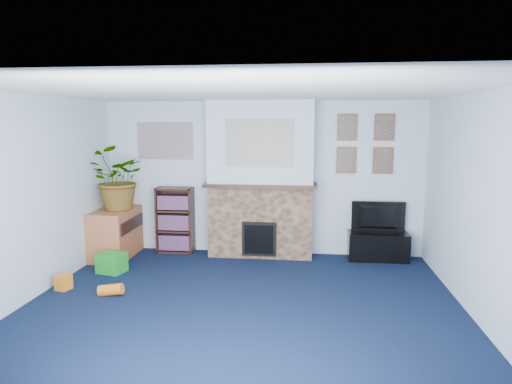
# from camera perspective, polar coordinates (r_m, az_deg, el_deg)

# --- Properties ---
(floor) EXTENTS (5.00, 4.50, 0.01)m
(floor) POSITION_cam_1_polar(r_m,az_deg,el_deg) (5.34, -1.80, -14.20)
(floor) COLOR black
(floor) RESTS_ON ground
(ceiling) EXTENTS (5.00, 4.50, 0.01)m
(ceiling) POSITION_cam_1_polar(r_m,az_deg,el_deg) (4.92, -1.94, 12.47)
(ceiling) COLOR white
(ceiling) RESTS_ON wall_back
(wall_back) EXTENTS (5.00, 0.04, 2.40)m
(wall_back) POSITION_cam_1_polar(r_m,az_deg,el_deg) (7.20, 0.76, 1.73)
(wall_back) COLOR silver
(wall_back) RESTS_ON ground
(wall_front) EXTENTS (5.00, 0.04, 2.40)m
(wall_front) POSITION_cam_1_polar(r_m,az_deg,el_deg) (2.85, -8.59, -9.36)
(wall_front) COLOR silver
(wall_front) RESTS_ON ground
(wall_left) EXTENTS (0.04, 4.50, 2.40)m
(wall_left) POSITION_cam_1_polar(r_m,az_deg,el_deg) (5.90, -26.66, -0.77)
(wall_left) COLOR silver
(wall_left) RESTS_ON ground
(wall_right) EXTENTS (0.04, 4.50, 2.40)m
(wall_right) POSITION_cam_1_polar(r_m,az_deg,el_deg) (5.25, 26.25, -1.82)
(wall_right) COLOR silver
(wall_right) RESTS_ON ground
(chimney_breast) EXTENTS (1.72, 0.50, 2.40)m
(chimney_breast) POSITION_cam_1_polar(r_m,az_deg,el_deg) (7.00, 0.59, 1.40)
(chimney_breast) COLOR brown
(chimney_breast) RESTS_ON ground
(collage_main) EXTENTS (1.00, 0.03, 0.68)m
(collage_main) POSITION_cam_1_polar(r_m,az_deg,el_deg) (6.74, 0.41, 6.20)
(collage_main) COLOR gray
(collage_main) RESTS_ON chimney_breast
(collage_left) EXTENTS (0.90, 0.03, 0.58)m
(collage_left) POSITION_cam_1_polar(r_m,az_deg,el_deg) (7.46, -11.25, 6.28)
(collage_left) COLOR gray
(collage_left) RESTS_ON wall_back
(portrait_tl) EXTENTS (0.30, 0.03, 0.40)m
(portrait_tl) POSITION_cam_1_polar(r_m,az_deg,el_deg) (7.11, 11.33, 7.94)
(portrait_tl) COLOR brown
(portrait_tl) RESTS_ON wall_back
(portrait_tr) EXTENTS (0.30, 0.03, 0.40)m
(portrait_tr) POSITION_cam_1_polar(r_m,az_deg,el_deg) (7.18, 15.75, 7.79)
(portrait_tr) COLOR brown
(portrait_tr) RESTS_ON wall_back
(portrait_bl) EXTENTS (0.30, 0.03, 0.40)m
(portrait_bl) POSITION_cam_1_polar(r_m,az_deg,el_deg) (7.14, 11.21, 3.92)
(portrait_bl) COLOR brown
(portrait_bl) RESTS_ON wall_back
(portrait_br) EXTENTS (0.30, 0.03, 0.40)m
(portrait_br) POSITION_cam_1_polar(r_m,az_deg,el_deg) (7.20, 15.58, 3.81)
(portrait_br) COLOR brown
(portrait_br) RESTS_ON wall_back
(tv_stand) EXTENTS (0.89, 0.38, 0.42)m
(tv_stand) POSITION_cam_1_polar(r_m,az_deg,el_deg) (7.22, 15.00, -6.45)
(tv_stand) COLOR black
(tv_stand) RESTS_ON ground
(television) EXTENTS (0.80, 0.11, 0.46)m
(television) POSITION_cam_1_polar(r_m,az_deg,el_deg) (7.14, 15.11, -3.08)
(television) COLOR black
(television) RESTS_ON tv_stand
(bookshelf) EXTENTS (0.58, 0.28, 1.05)m
(bookshelf) POSITION_cam_1_polar(r_m,az_deg,el_deg) (7.45, -10.04, -3.62)
(bookshelf) COLOR black
(bookshelf) RESTS_ON ground
(sideboard) EXTENTS (0.53, 0.96, 0.74)m
(sideboard) POSITION_cam_1_polar(r_m,az_deg,el_deg) (7.45, -17.15, -5.08)
(sideboard) COLOR #A95C36
(sideboard) RESTS_ON ground
(potted_plant) EXTENTS (1.13, 1.10, 0.96)m
(potted_plant) POSITION_cam_1_polar(r_m,az_deg,el_deg) (7.23, -17.26, 1.57)
(potted_plant) COLOR #26661E
(potted_plant) RESTS_ON sideboard
(mantel_clock) EXTENTS (0.09, 0.06, 0.13)m
(mantel_clock) POSITION_cam_1_polar(r_m,az_deg,el_deg) (6.96, -0.04, 1.65)
(mantel_clock) COLOR gold
(mantel_clock) RESTS_ON chimney_breast
(mantel_candle) EXTENTS (0.05, 0.05, 0.17)m
(mantel_candle) POSITION_cam_1_polar(r_m,az_deg,el_deg) (6.93, 2.93, 1.69)
(mantel_candle) COLOR #B2BFC6
(mantel_candle) RESTS_ON chimney_breast
(mantel_teddy) EXTENTS (0.14, 0.14, 0.14)m
(mantel_teddy) POSITION_cam_1_polar(r_m,az_deg,el_deg) (7.03, -3.99, 1.66)
(mantel_teddy) COLOR gray
(mantel_teddy) RESTS_ON chimney_breast
(mantel_can) EXTENTS (0.06, 0.06, 0.12)m
(mantel_can) POSITION_cam_1_polar(r_m,az_deg,el_deg) (6.92, 5.76, 1.48)
(mantel_can) COLOR orange
(mantel_can) RESTS_ON chimney_breast
(green_crate) EXTENTS (0.41, 0.35, 0.28)m
(green_crate) POSITION_cam_1_polar(r_m,az_deg,el_deg) (6.74, -17.59, -8.40)
(green_crate) COLOR #198C26
(green_crate) RESTS_ON ground
(toy_ball) EXTENTS (0.20, 0.20, 0.20)m
(toy_ball) POSITION_cam_1_polar(r_m,az_deg,el_deg) (6.79, -18.51, -8.77)
(toy_ball) COLOR yellow
(toy_ball) RESTS_ON ground
(toy_block) EXTENTS (0.20, 0.20, 0.20)m
(toy_block) POSITION_cam_1_polar(r_m,az_deg,el_deg) (6.29, -22.94, -10.22)
(toy_block) COLOR orange
(toy_block) RESTS_ON ground
(toy_tube) EXTENTS (0.31, 0.14, 0.18)m
(toy_tube) POSITION_cam_1_polar(r_m,az_deg,el_deg) (5.91, -17.69, -11.57)
(toy_tube) COLOR orange
(toy_tube) RESTS_ON ground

